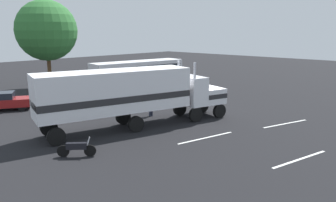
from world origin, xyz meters
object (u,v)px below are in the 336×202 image
(semi_truck, at_px, (130,93))
(parked_bus, at_px, (138,73))
(motorcycle, at_px, (77,148))
(tree_left, at_px, (46,31))
(parked_car, at_px, (3,101))
(person_bystander, at_px, (151,105))

(semi_truck, relative_size, parked_bus, 1.27)
(motorcycle, relative_size, tree_left, 0.16)
(motorcycle, xyz_separation_m, tree_left, (9.56, 21.16, 6.29))
(parked_bus, bearing_deg, parked_car, 173.65)
(parked_bus, bearing_deg, tree_left, 125.61)
(parked_bus, relative_size, parked_car, 2.39)
(person_bystander, distance_m, tree_left, 18.82)
(parked_bus, height_order, tree_left, tree_left)
(parked_car, bearing_deg, parked_bus, -6.35)
(motorcycle, bearing_deg, person_bystander, 20.55)
(person_bystander, relative_size, parked_bus, 0.14)
(motorcycle, bearing_deg, parked_car, 83.88)
(semi_truck, height_order, parked_car, semi_truck)
(motorcycle, bearing_deg, parked_bus, 38.41)
(parked_bus, relative_size, motorcycle, 7.07)
(semi_truck, height_order, tree_left, tree_left)
(semi_truck, relative_size, motorcycle, 8.97)
(parked_bus, bearing_deg, semi_truck, -134.14)
(semi_truck, distance_m, parked_car, 12.86)
(parked_bus, height_order, parked_car, parked_bus)
(person_bystander, bearing_deg, motorcycle, -159.45)
(person_bystander, xyz_separation_m, parked_bus, (6.97, 9.20, 1.17))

